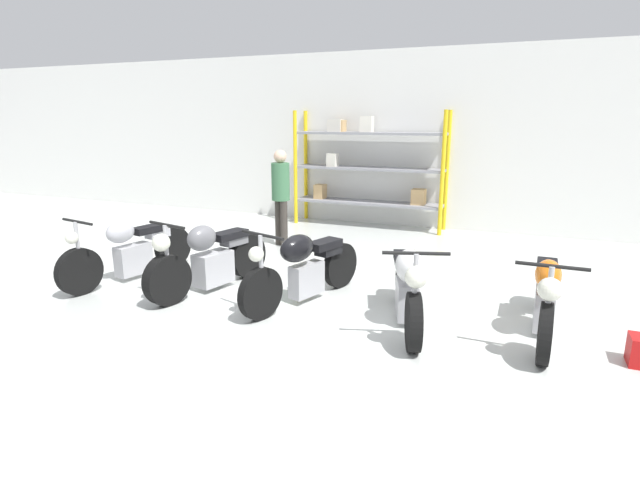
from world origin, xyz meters
TOP-DOWN VIEW (x-y plane):
  - ground_plane at (0.00, 0.00)m, footprint 30.00×30.00m
  - back_wall at (0.00, 4.96)m, footprint 30.00×0.08m
  - shelving_rack at (-0.69, 4.60)m, footprint 3.19×0.63m
  - motorcycle_silver at (-2.69, -0.15)m, footprint 0.72×2.14m
  - motorcycle_grey at (-1.38, -0.10)m, footprint 0.78×2.00m
  - motorcycle_black at (-0.04, -0.04)m, footprint 0.90×2.02m
  - motorcycle_white at (1.31, -0.23)m, footprint 0.87×1.91m
  - motorcycle_orange at (2.71, 0.04)m, footprint 0.63×2.10m
  - person_browsing at (-1.57, 2.41)m, footprint 0.44×0.44m

SIDE VIEW (x-z plane):
  - ground_plane at x=0.00m, z-range 0.00..0.00m
  - motorcycle_silver at x=-2.69m, z-range -0.08..0.90m
  - motorcycle_grey at x=-1.38m, z-range -0.09..0.93m
  - motorcycle_orange at x=2.71m, z-range -0.05..0.91m
  - motorcycle_white at x=1.31m, z-range -0.06..0.94m
  - motorcycle_black at x=-0.04m, z-range -0.04..0.96m
  - person_browsing at x=-1.57m, z-range 0.15..1.86m
  - shelving_rack at x=-0.69m, z-range 0.09..2.49m
  - back_wall at x=0.00m, z-range 0.00..3.60m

